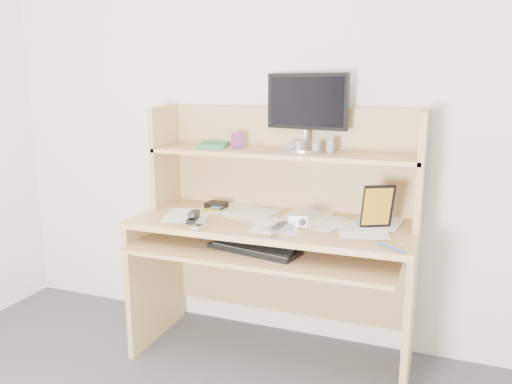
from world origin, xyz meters
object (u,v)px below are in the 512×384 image
(game_case, at_px, (377,206))
(monitor, at_px, (306,110))
(tv_remote, at_px, (279,228))
(desk, at_px, (277,227))
(keyboard, at_px, (254,248))

(game_case, height_order, monitor, monitor)
(monitor, bearing_deg, tv_remote, -79.13)
(desk, xyz_separation_m, monitor, (0.10, 0.14, 0.60))
(desk, height_order, tv_remote, desk)
(game_case, bearing_deg, monitor, 126.83)
(monitor, bearing_deg, desk, -112.95)
(tv_remote, xyz_separation_m, game_case, (0.42, 0.20, 0.09))
(keyboard, xyz_separation_m, game_case, (0.53, 0.23, 0.20))
(game_case, bearing_deg, keyboard, 175.15)
(tv_remote, height_order, monitor, monitor)
(monitor, bearing_deg, keyboard, -93.97)
(keyboard, relative_size, game_case, 2.21)
(desk, distance_m, monitor, 0.62)
(desk, height_order, monitor, monitor)
(keyboard, bearing_deg, monitor, 84.92)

